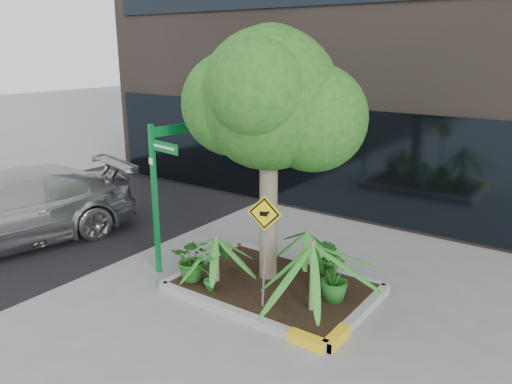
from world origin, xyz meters
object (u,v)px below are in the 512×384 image
Objects in this scene: street_sign_post at (158,184)px; parked_car at (5,210)px; cattle_sign at (265,232)px; tree at (270,99)px.

parked_car is at bearing -154.84° from street_sign_post.
cattle_sign is at bearing 7.32° from street_sign_post.
street_sign_post is at bearing -157.91° from tree.
tree is 2.55m from street_sign_post.
street_sign_post is 1.56× the size of cattle_sign.
cattle_sign is (6.05, 0.84, 0.58)m from parked_car.
tree is at bearing 32.42° from street_sign_post.
street_sign_post is 2.44m from cattle_sign.
parked_car is at bearing 174.98° from cattle_sign.
tree is at bearing 107.59° from cattle_sign.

